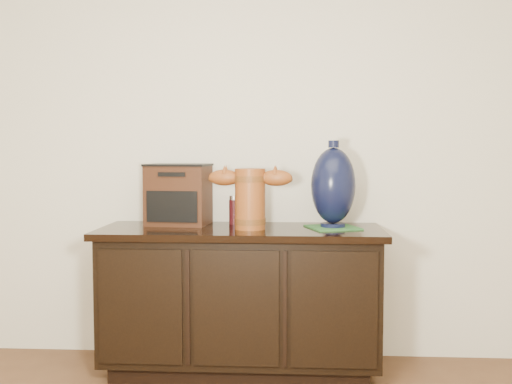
# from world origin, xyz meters

# --- Properties ---
(room) EXTENTS (5.00, 5.00, 5.00)m
(room) POSITION_xyz_m (0.00, 0.00, 1.30)
(room) COLOR #53321C
(room) RESTS_ON ground
(sideboard) EXTENTS (1.46, 0.56, 0.75)m
(sideboard) POSITION_xyz_m (0.00, 2.23, 0.39)
(sideboard) COLOR black
(sideboard) RESTS_ON ground
(terracotta_vessel) EXTENTS (0.44, 0.17, 0.31)m
(terracotta_vessel) POSITION_xyz_m (0.05, 2.19, 0.93)
(terracotta_vessel) COLOR #924A1A
(terracotta_vessel) RESTS_ON sideboard
(tv_radio) EXTENTS (0.35, 0.29, 0.33)m
(tv_radio) POSITION_xyz_m (-0.35, 2.36, 0.92)
(tv_radio) COLOR #351A0D
(tv_radio) RESTS_ON sideboard
(green_mat) EXTENTS (0.30, 0.30, 0.01)m
(green_mat) POSITION_xyz_m (0.48, 2.26, 0.76)
(green_mat) COLOR #2D642D
(green_mat) RESTS_ON sideboard
(lamp_base) EXTENTS (0.29, 0.29, 0.44)m
(lamp_base) POSITION_xyz_m (0.48, 2.26, 0.97)
(lamp_base) COLOR black
(lamp_base) RESTS_ON green_mat
(spray_can) EXTENTS (0.05, 0.05, 0.16)m
(spray_can) POSITION_xyz_m (-0.05, 2.39, 0.83)
(spray_can) COLOR #5B0F15
(spray_can) RESTS_ON sideboard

